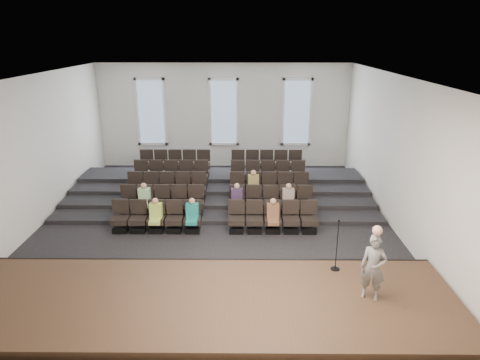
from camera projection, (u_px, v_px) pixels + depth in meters
The scene contains 14 objects.
ground at pixel (216, 224), 14.79m from camera, with size 14.00×14.00×0.00m, color black.
ceiling at pixel (213, 76), 13.18m from camera, with size 12.00×14.00×0.02m, color white.
wall_back at pixel (224, 116), 20.63m from camera, with size 12.00×0.04×5.00m, color silver.
wall_front at pixel (188, 263), 7.34m from camera, with size 12.00×0.04×5.00m, color silver.
wall_left at pixel (32, 154), 14.04m from camera, with size 0.04×14.00×5.00m, color silver.
wall_right at pixel (399, 155), 13.94m from camera, with size 0.04×14.00×5.00m, color silver.
stage at pixel (202, 307), 9.88m from camera, with size 11.80×3.60×0.50m, color #3D2A1A.
stage_lip at pixel (208, 267), 11.56m from camera, with size 11.80×0.06×0.52m, color black.
risers at pixel (220, 188), 17.73m from camera, with size 11.80×4.80×0.60m.
seating_rows at pixel (218, 190), 16.03m from camera, with size 6.80×4.70×1.67m.
windows at pixel (224, 112), 20.51m from camera, with size 8.44×0.10×3.24m.
audience at pixel (221, 202), 14.68m from camera, with size 5.45×2.64×1.10m.
speaker at pixel (373, 268), 9.56m from camera, with size 0.57×0.37×1.56m, color slate.
mic_stand at pixel (336, 255), 10.86m from camera, with size 0.23×0.23×1.40m.
Camera 1 is at (0.96, -13.50, 6.21)m, focal length 32.00 mm.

